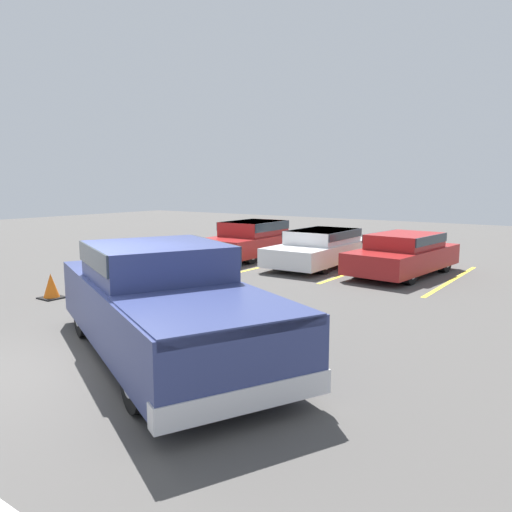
{
  "coord_description": "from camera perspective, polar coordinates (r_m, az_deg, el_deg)",
  "views": [
    {
      "loc": [
        6.22,
        -4.22,
        2.63
      ],
      "look_at": [
        -0.27,
        4.86,
        1.0
      ],
      "focal_mm": 35.0,
      "sensor_mm": 36.0,
      "label": 1
    }
  ],
  "objects": [
    {
      "name": "parked_sedan_a",
      "position": [
        17.79,
        -0.36,
        2.04
      ],
      "size": [
        1.93,
        4.37,
        1.29
      ],
      "rotation": [
        0.0,
        0.0,
        -1.54
      ],
      "color": "maroon",
      "rests_on": "ground_plane"
    },
    {
      "name": "pickup_truck",
      "position": [
        7.71,
        -10.46,
        -5.1
      ],
      "size": [
        5.9,
        4.26,
        1.71
      ],
      "rotation": [
        0.0,
        0.0,
        -0.44
      ],
      "color": "navy",
      "rests_on": "ground_plane"
    },
    {
      "name": "stall_stripe_c",
      "position": [
        15.56,
        11.68,
        -1.58
      ],
      "size": [
        0.12,
        5.19,
        0.01
      ],
      "primitive_type": "cube",
      "color": "yellow",
      "rests_on": "ground_plane"
    },
    {
      "name": "stall_stripe_b",
      "position": [
        16.84,
        3.11,
        -0.67
      ],
      "size": [
        0.12,
        5.19,
        0.01
      ],
      "primitive_type": "cube",
      "color": "yellow",
      "rests_on": "ground_plane"
    },
    {
      "name": "traffic_cone",
      "position": [
        12.42,
        -22.37,
        -3.28
      ],
      "size": [
        0.49,
        0.49,
        0.58
      ],
      "color": "black",
      "rests_on": "ground_plane"
    },
    {
      "name": "parked_sedan_c",
      "position": [
        15.01,
        16.53,
        0.35
      ],
      "size": [
        2.14,
        4.35,
        1.19
      ],
      "rotation": [
        0.0,
        0.0,
        -1.67
      ],
      "color": "maroon",
      "rests_on": "ground_plane"
    },
    {
      "name": "stall_stripe_a",
      "position": [
        18.45,
        -4.11,
        0.11
      ],
      "size": [
        0.12,
        5.19,
        0.01
      ],
      "primitive_type": "cube",
      "color": "yellow",
      "rests_on": "ground_plane"
    },
    {
      "name": "parked_sedan_b",
      "position": [
        16.21,
        7.54,
        1.11
      ],
      "size": [
        1.87,
        4.72,
        1.15
      ],
      "rotation": [
        0.0,
        0.0,
        -1.55
      ],
      "color": "silver",
      "rests_on": "ground_plane"
    },
    {
      "name": "ground_plane",
      "position": [
        7.97,
        -19.49,
        -11.47
      ],
      "size": [
        60.0,
        60.0,
        0.0
      ],
      "primitive_type": "plane",
      "color": "#4C4947"
    },
    {
      "name": "stall_stripe_d",
      "position": [
        14.69,
        21.53,
        -2.58
      ],
      "size": [
        0.12,
        5.19,
        0.01
      ],
      "primitive_type": "cube",
      "color": "yellow",
      "rests_on": "ground_plane"
    }
  ]
}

